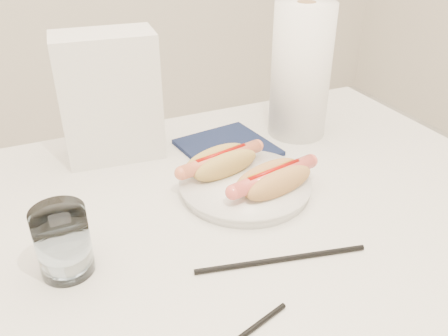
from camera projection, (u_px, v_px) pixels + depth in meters
name	position (u px, v px, depth m)	size (l,w,h in m)	color
table	(200.00, 249.00, 0.79)	(1.20, 0.80, 0.75)	silver
plate	(245.00, 187.00, 0.82)	(0.22, 0.22, 0.02)	white
hotdog_left	(221.00, 162.00, 0.84)	(0.17, 0.09, 0.05)	tan
hotdog_right	(274.00, 179.00, 0.79)	(0.17, 0.09, 0.05)	tan
water_glass	(63.00, 241.00, 0.63)	(0.07, 0.07, 0.10)	white
chopstick_far	(281.00, 259.00, 0.67)	(0.01, 0.01, 0.25)	black
napkin_box	(110.00, 97.00, 0.89)	(0.18, 0.10, 0.24)	silver
navy_napkin	(227.00, 147.00, 0.96)	(0.17, 0.17, 0.01)	#121B3A
paper_towel_roll	(301.00, 72.00, 0.97)	(0.12, 0.12, 0.28)	white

